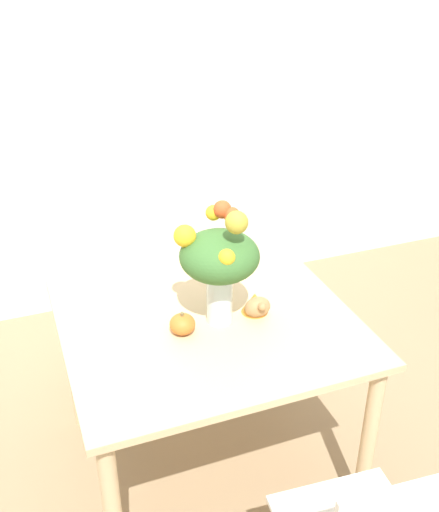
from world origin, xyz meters
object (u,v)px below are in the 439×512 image
turkey_figurine (256,304)px  dining_chair_near_window (127,286)px  flower_vase (219,259)px  pumpkin (182,324)px

turkey_figurine → dining_chair_near_window: 0.99m
flower_vase → turkey_figurine: flower_vase is taller
flower_vase → pumpkin: 0.28m
turkey_figurine → pumpkin: bearing=-176.1°
flower_vase → dining_chair_near_window: size_ratio=0.54×
flower_vase → turkey_figurine: (0.15, -0.01, -0.23)m
pumpkin → turkey_figurine: size_ratio=0.70×
pumpkin → turkey_figurine: bearing=3.9°
flower_vase → dining_chair_near_window: (-0.19, 0.86, -0.57)m
pumpkin → dining_chair_near_window: size_ratio=0.11×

